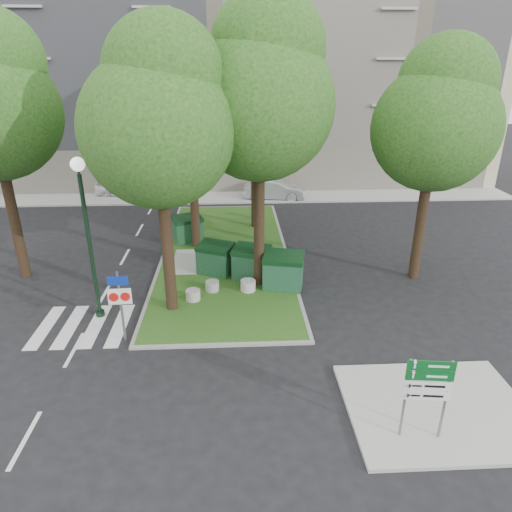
{
  "coord_description": "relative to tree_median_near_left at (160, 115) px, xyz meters",
  "views": [
    {
      "loc": [
        0.96,
        -13.22,
        8.89
      ],
      "look_at": [
        1.8,
        3.05,
        2.0
      ],
      "focal_mm": 32.0,
      "sensor_mm": 36.0,
      "label": 1
    }
  ],
  "objects": [
    {
      "name": "building_sidewalk",
      "position": [
        1.41,
        15.94,
        -7.26
      ],
      "size": [
        42.0,
        3.0,
        0.12
      ],
      "primitive_type": "cube",
      "color": "#999993",
      "rests_on": "ground"
    },
    {
      "name": "zebra_crossing",
      "position": [
        -2.34,
        -1.06,
        -7.31
      ],
      "size": [
        5.0,
        3.0,
        0.01
      ],
      "primitive_type": "cube",
      "color": "silver",
      "rests_on": "ground"
    },
    {
      "name": "directional_sign",
      "position": [
        6.99,
        -7.05,
        -5.67
      ],
      "size": [
        1.15,
        0.19,
        2.3
      ],
      "rotation": [
        0.0,
        0.0,
        -0.12
      ],
      "color": "slate",
      "rests_on": "sidewalk_corner"
    },
    {
      "name": "ground",
      "position": [
        1.41,
        -2.56,
        -7.32
      ],
      "size": [
        120.0,
        120.0,
        0.0
      ],
      "primitive_type": "plane",
      "color": "black",
      "rests_on": "ground"
    },
    {
      "name": "bollard_right",
      "position": [
        2.91,
        1.27,
        -6.97
      ],
      "size": [
        0.63,
        0.63,
        0.45
      ],
      "primitive_type": "cylinder",
      "color": "#A5A4A0",
      "rests_on": "median_island"
    },
    {
      "name": "traffic_sign_pole",
      "position": [
        -1.49,
        -2.06,
        -5.64
      ],
      "size": [
        0.79,
        0.09,
        2.62
      ],
      "rotation": [
        0.0,
        0.0,
        0.05
      ],
      "color": "slate",
      "rests_on": "ground"
    },
    {
      "name": "median_island",
      "position": [
        1.91,
        5.44,
        -7.26
      ],
      "size": [
        6.0,
        16.0,
        0.12
      ],
      "primitive_type": "cube",
      "color": "#234915",
      "rests_on": "ground"
    },
    {
      "name": "car_white",
      "position": [
        -5.55,
        16.94,
        -6.64
      ],
      "size": [
        4.05,
        1.87,
        1.35
      ],
      "primitive_type": "imported",
      "rotation": [
        0.0,
        0.0,
        1.5
      ],
      "color": "silver",
      "rests_on": "ground"
    },
    {
      "name": "litter_bin",
      "position": [
        3.94,
        10.68,
        -6.81
      ],
      "size": [
        0.44,
        0.44,
        0.77
      ],
      "primitive_type": "cylinder",
      "color": "yellow",
      "rests_on": "median_island"
    },
    {
      "name": "tree_median_mid",
      "position": [
        0.5,
        6.5,
        -0.34
      ],
      "size": [
        4.8,
        4.8,
        9.99
      ],
      "color": "black",
      "rests_on": "ground"
    },
    {
      "name": "tree_median_far",
      "position": [
        3.7,
        9.5,
        1.0
      ],
      "size": [
        5.8,
        5.8,
        11.93
      ],
      "color": "black",
      "rests_on": "ground"
    },
    {
      "name": "tree_median_near_left",
      "position": [
        0.0,
        0.0,
        0.0
      ],
      "size": [
        5.2,
        5.2,
        10.53
      ],
      "color": "black",
      "rests_on": "ground"
    },
    {
      "name": "bollard_left",
      "position": [
        0.68,
        0.56,
        -6.99
      ],
      "size": [
        0.58,
        0.58,
        0.42
      ],
      "primitive_type": "cylinder",
      "color": "#A1A09B",
      "rests_on": "median_island"
    },
    {
      "name": "dumpster_a",
      "position": [
        -0.08,
        7.21,
        -6.52
      ],
      "size": [
        1.81,
        1.56,
        1.41
      ],
      "rotation": [
        0.0,
        0.0,
        0.39
      ],
      "color": "#103D1D",
      "rests_on": "median_island"
    },
    {
      "name": "tree_street_right",
      "position": [
        10.5,
        2.5,
        -0.33
      ],
      "size": [
        5.0,
        5.0,
        10.06
      ],
      "color": "black",
      "rests_on": "ground"
    },
    {
      "name": "median_kerb",
      "position": [
        1.91,
        5.44,
        -7.27
      ],
      "size": [
        6.3,
        16.3,
        0.1
      ],
      "primitive_type": "cube",
      "color": "gray",
      "rests_on": "ground"
    },
    {
      "name": "apartment_building",
      "position": [
        1.41,
        23.44,
        0.68
      ],
      "size": [
        41.0,
        12.0,
        16.0
      ],
      "primitive_type": "cube",
      "color": "#BBAC8C",
      "rests_on": "ground"
    },
    {
      "name": "dumpster_c",
      "position": [
        3.12,
        2.5,
        -6.49
      ],
      "size": [
        1.87,
        1.57,
        1.48
      ],
      "rotation": [
        0.0,
        0.0,
        -0.33
      ],
      "color": "#10381F",
      "rests_on": "median_island"
    },
    {
      "name": "car_silver",
      "position": [
        5.28,
        15.48,
        -6.61
      ],
      "size": [
        4.43,
        2.04,
        1.41
      ],
      "primitive_type": "imported",
      "rotation": [
        0.0,
        0.0,
        1.44
      ],
      "color": "#9C9FA3",
      "rests_on": "ground"
    },
    {
      "name": "dumpster_d",
      "position": [
        4.41,
        1.52,
        -6.46
      ],
      "size": [
        1.88,
        1.51,
        1.55
      ],
      "rotation": [
        0.0,
        0.0,
        -0.22
      ],
      "color": "#134027",
      "rests_on": "median_island"
    },
    {
      "name": "tree_median_near_right",
      "position": [
        3.5,
        2.0,
        0.67
      ],
      "size": [
        5.6,
        5.6,
        11.46
      ],
      "color": "black",
      "rests_on": "ground"
    },
    {
      "name": "bollard_mid",
      "position": [
        1.42,
        1.33,
        -6.99
      ],
      "size": [
        0.57,
        0.57,
        0.41
      ],
      "primitive_type": "cylinder",
      "color": "gray",
      "rests_on": "median_island"
    },
    {
      "name": "street_lamp",
      "position": [
        -2.79,
        -0.34,
        -3.52
      ],
      "size": [
        0.48,
        0.48,
        6.04
      ],
      "color": "black",
      "rests_on": "ground"
    },
    {
      "name": "sidewalk_corner",
      "position": [
        7.91,
        -6.06,
        -7.26
      ],
      "size": [
        5.0,
        4.0,
        0.12
      ],
      "primitive_type": "cube",
      "color": "#999993",
      "rests_on": "ground"
    },
    {
      "name": "dumpster_b",
      "position": [
        1.52,
        3.11,
        -6.51
      ],
      "size": [
        1.85,
        1.62,
        1.43
      ],
      "rotation": [
        0.0,
        0.0,
        -0.43
      ],
      "color": "#10371D",
      "rests_on": "median_island"
    }
  ]
}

